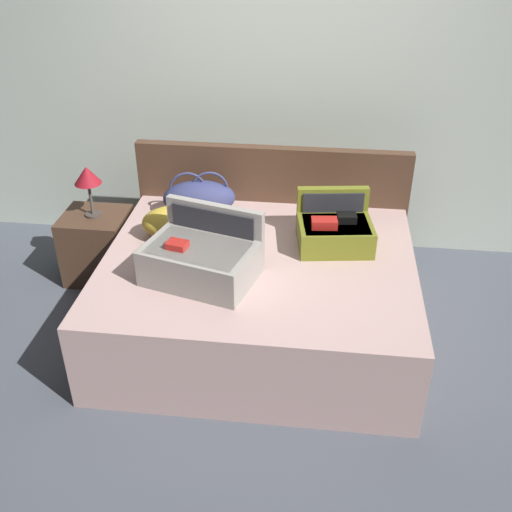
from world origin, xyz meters
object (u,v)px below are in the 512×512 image
at_px(hard_case_large, 201,258).
at_px(nightstand, 98,246).
at_px(duffel_bag, 199,197).
at_px(pillow_near_headboard, 181,224).
at_px(bed, 258,297).
at_px(hard_case_medium, 335,230).
at_px(table_lamp, 87,177).

bearing_deg(hard_case_large, nightstand, 156.77).
bearing_deg(duffel_bag, hard_case_large, -77.64).
relative_size(duffel_bag, pillow_near_headboard, 1.05).
xyz_separation_m(bed, hard_case_large, (-0.29, -0.22, 0.40)).
relative_size(bed, pillow_near_headboard, 3.74).
distance_m(hard_case_large, nightstand, 1.24).
bearing_deg(hard_case_medium, nightstand, 162.14).
bearing_deg(pillow_near_headboard, hard_case_medium, 2.51).
relative_size(hard_case_medium, pillow_near_headboard, 0.99).
height_order(bed, pillow_near_headboard, pillow_near_headboard).
xyz_separation_m(hard_case_medium, nightstand, (-1.64, 0.28, -0.40)).
height_order(pillow_near_headboard, table_lamp, table_lamp).
xyz_separation_m(bed, pillow_near_headboard, (-0.50, 0.20, 0.38)).
height_order(bed, hard_case_medium, hard_case_medium).
distance_m(hard_case_medium, duffel_bag, 0.95).
relative_size(duffel_bag, table_lamp, 1.43).
bearing_deg(table_lamp, pillow_near_headboard, -24.48).
bearing_deg(pillow_near_headboard, duffel_bag, 82.81).
relative_size(pillow_near_headboard, table_lamp, 1.37).
xyz_separation_m(bed, nightstand, (-1.20, 0.51, -0.02)).
bearing_deg(table_lamp, bed, -23.19).
bearing_deg(hard_case_medium, pillow_near_headboard, 174.26).
distance_m(pillow_near_headboard, table_lamp, 0.78).
distance_m(bed, hard_case_large, 0.54).
bearing_deg(bed, pillow_near_headboard, 158.64).
relative_size(hard_case_large, hard_case_medium, 1.40).
xyz_separation_m(duffel_bag, table_lamp, (-0.74, -0.02, 0.12)).
relative_size(hard_case_medium, table_lamp, 1.36).
height_order(hard_case_large, nightstand, hard_case_large).
bearing_deg(duffel_bag, pillow_near_headboard, -97.19).
relative_size(hard_case_large, table_lamp, 1.89).
distance_m(hard_case_medium, nightstand, 1.71).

